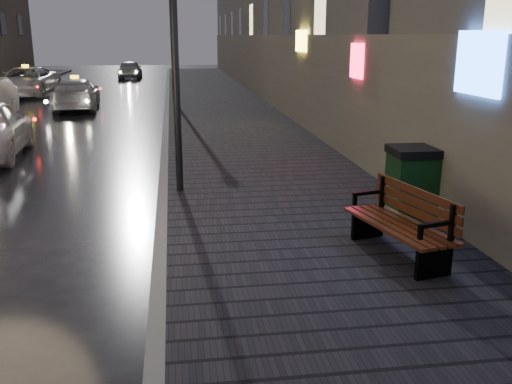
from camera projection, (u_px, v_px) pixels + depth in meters
ground at (1, 371)px, 5.60m from camera, size 120.00×120.00×0.00m
sidewalk at (220, 105)px, 26.15m from camera, size 4.60×58.00×0.15m
curb at (167, 106)px, 25.82m from camera, size 0.20×58.00×0.15m
lamp_near at (174, 18)px, 10.65m from camera, size 0.36×0.36×5.28m
lamp_far at (172, 28)px, 25.91m from camera, size 0.36×0.36×5.28m
bench at (404, 222)px, 8.01m from camera, size 1.07×2.02×0.98m
trash_bin at (412, 181)px, 9.79m from camera, size 0.81×0.81×1.20m
taxi_mid at (76, 94)px, 25.11m from camera, size 2.22×4.78×1.35m
taxi_far at (27, 82)px, 30.78m from camera, size 2.82×5.62×1.53m
car_far at (130, 69)px, 42.98m from camera, size 1.70×4.07×1.38m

